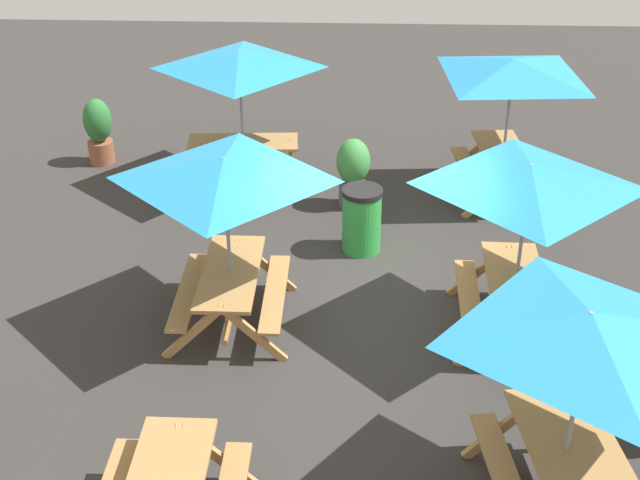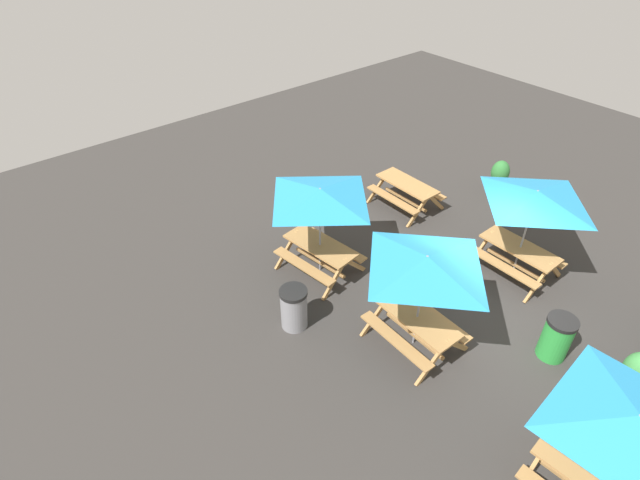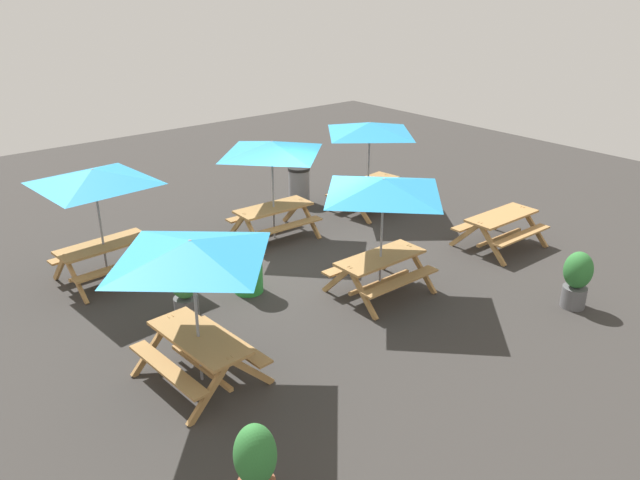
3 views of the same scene
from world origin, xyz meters
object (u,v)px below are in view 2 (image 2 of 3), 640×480
at_px(picnic_table_5, 425,269).
at_px(trash_bin_gray, 294,308).
at_px(picnic_table_2, 632,429).
at_px(potted_plant_0, 636,375).
at_px(picnic_table_0, 534,203).
at_px(picnic_table_4, 407,189).
at_px(trash_bin_green, 556,338).
at_px(potted_plant_1, 499,177).
at_px(picnic_table_1, 320,201).

xyz_separation_m(picnic_table_5, trash_bin_gray, (1.96, 1.58, -1.49)).
distance_m(picnic_table_2, potted_plant_0, 2.81).
height_order(picnic_table_0, picnic_table_4, picnic_table_0).
xyz_separation_m(picnic_table_5, trash_bin_green, (-1.96, -1.89, -1.49)).
height_order(picnic_table_5, trash_bin_gray, picnic_table_5).
distance_m(picnic_table_2, picnic_table_4, 8.61).
distance_m(picnic_table_0, trash_bin_green, 2.94).
bearing_deg(picnic_table_5, trash_bin_gray, 40.63).
distance_m(picnic_table_4, trash_bin_gray, 5.49).
relative_size(picnic_table_2, picnic_table_4, 1.56).
xyz_separation_m(picnic_table_2, picnic_table_4, (7.47, -4.03, -1.43)).
distance_m(trash_bin_gray, potted_plant_0, 6.44).
distance_m(trash_bin_gray, potted_plant_1, 7.80).
height_order(picnic_table_1, picnic_table_4, picnic_table_1).
bearing_deg(picnic_table_2, picnic_table_4, -32.84).
height_order(picnic_table_1, potted_plant_1, picnic_table_1).
distance_m(picnic_table_2, trash_bin_gray, 6.13).
height_order(picnic_table_0, potted_plant_1, picnic_table_0).
height_order(picnic_table_0, potted_plant_0, picnic_table_0).
height_order(picnic_table_4, trash_bin_green, trash_bin_green).
distance_m(picnic_table_1, trash_bin_gray, 2.41).
bearing_deg(picnic_table_4, picnic_table_5, 134.94).
relative_size(picnic_table_5, trash_bin_green, 2.38).
xyz_separation_m(picnic_table_1, picnic_table_5, (-3.00, -0.01, 0.00)).
xyz_separation_m(picnic_table_0, picnic_table_2, (-3.82, 3.91, 0.00)).
bearing_deg(potted_plant_0, picnic_table_0, -24.29).
distance_m(picnic_table_2, trash_bin_green, 3.31).
bearing_deg(picnic_table_0, potted_plant_1, -48.20).
height_order(picnic_table_2, trash_bin_green, picnic_table_2).
xyz_separation_m(picnic_table_4, potted_plant_1, (-1.28, -2.55, 0.02)).
bearing_deg(picnic_table_5, trash_bin_green, -134.38).
relative_size(picnic_table_0, picnic_table_1, 1.00).
xyz_separation_m(picnic_table_0, trash_bin_green, (-1.93, 1.64, -1.49)).
bearing_deg(picnic_table_2, potted_plant_0, -82.96).
bearing_deg(trash_bin_green, potted_plant_1, -45.11).
relative_size(picnic_table_0, picnic_table_4, 1.29).
bearing_deg(picnic_table_2, picnic_table_1, -7.52).
relative_size(picnic_table_0, picnic_table_5, 1.00).
bearing_deg(potted_plant_1, picnic_table_1, 83.85).
xyz_separation_m(picnic_table_0, picnic_table_1, (3.04, 3.55, 0.00)).
relative_size(trash_bin_gray, trash_bin_green, 1.00).
xyz_separation_m(picnic_table_1, potted_plant_0, (-6.37, -2.04, -1.37)).
xyz_separation_m(picnic_table_4, trash_bin_green, (-5.57, 1.76, -0.07)).
bearing_deg(picnic_table_1, picnic_table_2, 169.72).
height_order(picnic_table_2, trash_bin_gray, picnic_table_2).
distance_m(picnic_table_0, picnic_table_5, 3.53).
height_order(picnic_table_1, trash_bin_green, picnic_table_1).
bearing_deg(trash_bin_gray, picnic_table_4, -72.49).
bearing_deg(potted_plant_0, trash_bin_gray, 34.13).
bearing_deg(picnic_table_5, potted_plant_0, -147.27).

